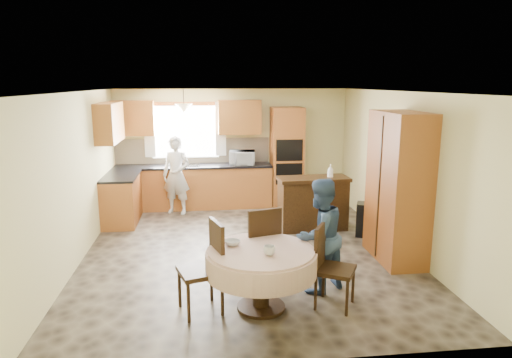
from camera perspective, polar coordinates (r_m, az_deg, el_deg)
The scene contains 36 objects.
floor at distance 7.38m, azimuth -1.31°, elevation -8.94°, with size 5.00×6.00×0.01m, color brown.
ceiling at distance 6.89m, azimuth -1.41°, elevation 10.87°, with size 5.00×6.00×0.01m, color white.
wall_back at distance 9.98m, azimuth -2.99°, elevation 4.01°, with size 5.00×0.02×2.50m, color beige.
wall_front at distance 4.15m, azimuth 2.59°, elevation -7.54°, with size 5.00×0.02×2.50m, color beige.
wall_left at distance 7.24m, azimuth -21.46°, elevation 0.12°, with size 0.02×6.00×2.50m, color beige.
wall_right at distance 7.67m, azimuth 17.58°, elevation 1.03°, with size 0.02×6.00×2.50m, color beige.
window at distance 9.90m, azimuth -8.82°, elevation 5.87°, with size 1.40×0.03×1.10m, color white.
curtain_left at distance 9.90m, azimuth -13.20°, elevation 5.98°, with size 0.22×0.02×1.15m, color white.
curtain_right at distance 9.85m, azimuth -4.45°, elevation 6.23°, with size 0.22×0.02×1.15m, color white.
base_cab_back at distance 9.81m, azimuth -7.78°, elevation -1.03°, with size 3.30×0.60×0.88m, color orange.
counter_back at distance 9.72m, azimuth -7.85°, elevation 1.61°, with size 3.30×0.64×0.04m, color black.
base_cab_left at distance 9.07m, azimuth -16.43°, elevation -2.51°, with size 0.60×1.20×0.88m, color orange.
counter_left at distance 8.97m, azimuth -16.60°, elevation 0.34°, with size 0.64×1.20×0.04m, color black.
backsplash at distance 9.96m, azimuth -7.87°, elevation 3.49°, with size 3.30×0.02×0.55m, color beige.
wall_cab_left at distance 9.82m, azimuth -15.08°, elevation 7.37°, with size 0.85×0.33×0.72m, color #BD732F.
wall_cab_right at distance 9.75m, azimuth -2.08°, elevation 7.74°, with size 0.90×0.33×0.72m, color #BD732F.
wall_cab_side at distance 8.85m, azimuth -17.86°, elevation 6.73°, with size 0.33×1.20×0.72m, color #BD732F.
oven_tower at distance 9.84m, azimuth 3.85°, elevation 2.77°, with size 0.66×0.62×2.12m, color orange.
oven_upper at distance 9.51m, azimuth 4.21°, elevation 3.60°, with size 0.56×0.01×0.45m, color black.
oven_lower at distance 9.59m, azimuth 4.17°, elevation 0.64°, with size 0.56×0.01×0.45m, color black.
pendant at distance 9.38m, azimuth -9.02°, elevation 8.71°, with size 0.36×0.36×0.18m, color beige.
sideboard at distance 8.35m, azimuth 7.10°, elevation -3.23°, with size 1.27×0.52×0.91m, color #34210E.
space_heater at distance 8.19m, azimuth 13.94°, elevation -4.98°, with size 0.43×0.30×0.59m, color black.
cupboard at distance 7.06m, azimuth 17.38°, elevation -1.02°, with size 0.58×1.17×2.22m, color orange.
dining_table at distance 5.40m, azimuth 0.64°, elevation -10.44°, with size 1.30×1.30×0.74m.
chair_left at distance 5.40m, azimuth -6.13°, elevation -10.33°, with size 0.58×0.58×1.07m.
chair_back at distance 5.96m, azimuth 0.64°, elevation -7.99°, with size 0.58×0.58×1.08m.
chair_right at distance 5.56m, azimuth 9.09°, elevation -10.21°, with size 0.58×0.58×0.99m.
framed_picture at distance 8.06m, azimuth 16.05°, elevation 4.01°, with size 0.06×0.57×0.47m.
microwave at distance 9.67m, azimuth -1.76°, elevation 2.68°, with size 0.54×0.36×0.30m, color silver.
person_sink at distance 9.36m, azimuth -9.92°, elevation 0.47°, with size 0.58×0.38×1.59m, color silver.
person_dining at distance 5.86m, azimuth 7.95°, elevation -7.02°, with size 0.72×0.56×1.47m, color #344C72.
bowl_sideboard at distance 8.16m, azimuth 4.89°, elevation -0.06°, with size 0.23×0.23×0.06m, color #B2B2B2.
bottle_sideboard at distance 8.29m, azimuth 9.28°, elevation 0.83°, with size 0.11×0.11×0.29m, color silver.
cup_table at distance 5.17m, azimuth 1.67°, elevation -8.92°, with size 0.13×0.13×0.11m, color #B2B2B2.
bowl_table at distance 5.48m, azimuth -2.97°, elevation -7.96°, with size 0.19×0.19×0.06m, color #B2B2B2.
Camera 1 is at (-0.64, -6.86, 2.64)m, focal length 32.00 mm.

